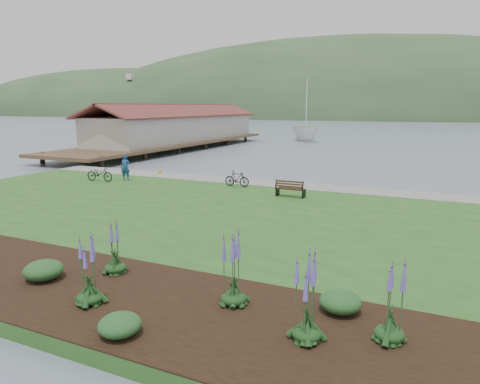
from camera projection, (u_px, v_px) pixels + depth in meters
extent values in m
plane|color=slate|center=(220.00, 215.00, 20.62)|extent=(600.00, 600.00, 0.00)
cube|color=#27591F|center=(200.00, 221.00, 18.80)|extent=(34.00, 20.00, 0.40)
cube|color=gray|center=(271.00, 183.00, 26.68)|extent=(34.00, 2.20, 0.03)
cube|color=black|center=(146.00, 301.00, 10.58)|extent=(24.00, 4.40, 0.04)
cube|color=#4C3826|center=(172.00, 142.00, 51.81)|extent=(8.00, 36.00, 0.30)
cube|color=#B2ADA3|center=(181.00, 128.00, 53.26)|extent=(6.40, 28.00, 3.00)
cube|color=#302012|center=(291.00, 189.00, 22.80)|extent=(1.52, 0.55, 0.05)
cube|color=#302012|center=(289.00, 184.00, 22.49)|extent=(1.52, 0.16, 0.47)
cube|color=black|center=(278.00, 192.00, 23.15)|extent=(0.06, 0.52, 0.42)
cube|color=black|center=(304.00, 194.00, 22.53)|extent=(0.06, 0.52, 0.42)
imported|color=navy|center=(125.00, 165.00, 27.72)|extent=(0.84, 0.69, 2.00)
imported|color=black|center=(100.00, 174.00, 27.48)|extent=(0.81, 1.96, 1.00)
imported|color=black|center=(237.00, 179.00, 25.68)|extent=(0.47, 1.59, 0.96)
imported|color=silver|center=(305.00, 141.00, 63.59)|extent=(15.69, 15.69, 28.98)
cube|color=yellow|center=(160.00, 172.00, 30.44)|extent=(0.20, 0.28, 0.28)
ellipsoid|color=#143915|center=(90.00, 298.00, 10.36)|extent=(0.62, 0.62, 0.31)
cone|color=#5B4AAD|center=(87.00, 260.00, 10.17)|extent=(0.36, 0.36, 1.60)
ellipsoid|color=#143915|center=(234.00, 298.00, 10.32)|extent=(0.62, 0.62, 0.31)
cone|color=#5B4AAD|center=(234.00, 257.00, 10.12)|extent=(0.36, 0.36, 1.78)
ellipsoid|color=#143915|center=(307.00, 333.00, 8.74)|extent=(0.62, 0.62, 0.31)
cone|color=#5B4AAD|center=(308.00, 288.00, 8.54)|extent=(0.40, 0.40, 1.68)
ellipsoid|color=#143915|center=(389.00, 334.00, 8.73)|extent=(0.62, 0.62, 0.31)
cone|color=#5B4AAD|center=(393.00, 285.00, 8.52)|extent=(0.32, 0.32, 1.81)
ellipsoid|color=#143915|center=(115.00, 268.00, 12.28)|extent=(0.62, 0.62, 0.31)
cone|color=#5B4AAD|center=(114.00, 239.00, 12.11)|extent=(0.40, 0.40, 1.44)
ellipsoid|color=#1E4C21|center=(43.00, 270.00, 11.81)|extent=(1.06, 1.06, 0.53)
ellipsoid|color=#1E4C21|center=(120.00, 325.00, 8.93)|extent=(0.90, 0.90, 0.45)
ellipsoid|color=#1E4C21|center=(340.00, 302.00, 9.95)|extent=(0.98, 0.98, 0.49)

